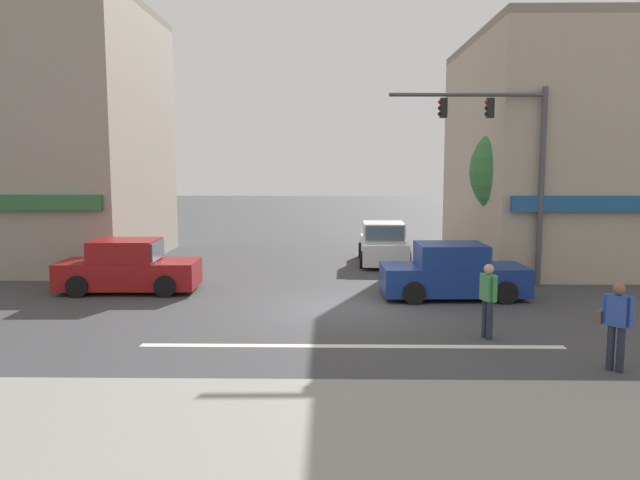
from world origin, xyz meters
The scene contains 14 objects.
ground_plane centered at (0.00, 0.00, 0.00)m, with size 120.00×120.00×0.00m, color #3D3D3F.
lane_marking_stripe centered at (0.00, -3.50, 0.00)m, with size 9.00×0.24×0.01m, color silver.
sidewalk_curb centered at (0.00, -8.50, 0.08)m, with size 40.00×5.00×0.16m, color gray.
building_left_block centered at (-13.05, 8.11, 4.98)m, with size 10.93×8.86×9.97m.
building_right_corner centered at (10.11, 8.63, 4.36)m, with size 10.25×10.60×8.72m.
street_tree centered at (6.32, 5.91, 3.59)m, with size 3.66×3.66×5.43m.
utility_pole_near_left centered at (-8.49, 5.29, 4.04)m, with size 1.40×0.22×7.78m.
utility_pole_far_right centered at (7.90, 7.21, 4.60)m, with size 1.40×0.22×8.90m.
traffic_light_mast centered at (5.15, 3.24, 4.18)m, with size 4.89×0.30×6.20m.
sedan_waiting_far centered at (-6.56, 2.13, 0.71)m, with size 4.14×1.96×1.58m.
sedan_crossing_center centered at (1.61, 7.80, 0.71)m, with size 1.97×4.15×1.58m.
sedan_crossing_rightbound centered at (3.07, 1.39, 0.71)m, with size 4.16×1.99×1.58m.
pedestrian_foreground_with_bag centered at (4.84, -4.98, 0.95)m, with size 0.55×0.62×1.67m.
pedestrian_mid_crossing centered at (3.01, -2.85, 0.95)m, with size 0.33×0.54×1.67m.
Camera 1 is at (-0.45, -16.35, 3.83)m, focal length 35.00 mm.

